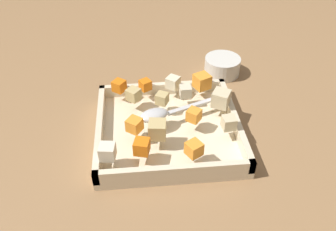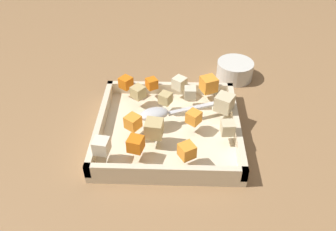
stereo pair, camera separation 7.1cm
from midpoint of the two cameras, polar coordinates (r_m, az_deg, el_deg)
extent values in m
plane|color=#936D47|center=(0.74, -3.27, -3.58)|extent=(4.00, 4.00, 0.00)
cube|color=beige|center=(0.74, -2.75, -2.78)|extent=(0.29, 0.27, 0.01)
cube|color=beige|center=(0.83, -3.33, 4.27)|extent=(0.29, 0.01, 0.03)
cube|color=beige|center=(0.64, -2.11, -9.17)|extent=(0.29, 0.01, 0.03)
cube|color=beige|center=(0.74, 7.92, -0.87)|extent=(0.01, 0.27, 0.03)
cube|color=beige|center=(0.74, -13.62, -2.19)|extent=(0.01, 0.27, 0.03)
cube|color=orange|center=(0.71, 1.27, 0.18)|extent=(0.03, 0.03, 0.02)
cube|color=orange|center=(0.81, -10.38, 4.61)|extent=(0.03, 0.03, 0.02)
cube|color=orange|center=(0.65, -7.40, -5.10)|extent=(0.03, 0.03, 0.03)
cube|color=orange|center=(0.69, -8.34, -1.62)|extent=(0.04, 0.04, 0.03)
cube|color=orange|center=(0.64, 0.99, -5.48)|extent=(0.04, 0.04, 0.03)
cube|color=orange|center=(0.80, 2.94, 5.39)|extent=(0.04, 0.04, 0.03)
cube|color=orange|center=(0.80, -6.21, 4.81)|extent=(0.03, 0.03, 0.02)
cube|color=beige|center=(0.75, 5.82, 2.62)|extent=(0.05, 0.05, 0.03)
cube|color=tan|center=(0.77, -8.21, 3.27)|extent=(0.04, 0.04, 0.03)
cube|color=tan|center=(0.76, -3.61, 2.64)|extent=(0.03, 0.03, 0.02)
cube|color=tan|center=(0.67, -4.76, -2.38)|extent=(0.04, 0.04, 0.03)
cube|color=beige|center=(0.70, 6.87, -1.27)|extent=(0.03, 0.03, 0.03)
cube|color=beige|center=(0.80, -1.76, 5.22)|extent=(0.04, 0.04, 0.03)
cube|color=beige|center=(0.78, 0.18, 3.80)|extent=(0.02, 0.02, 0.02)
cube|color=silver|center=(0.65, -12.83, -5.81)|extent=(0.03, 0.03, 0.03)
ellipsoid|color=silver|center=(0.72, -5.14, -0.06)|extent=(0.07, 0.06, 0.02)
cube|color=silver|center=(0.75, 1.95, 1.67)|extent=(0.13, 0.06, 0.01)
cylinder|color=silver|center=(0.93, 6.50, 7.80)|extent=(0.09, 0.09, 0.05)
camera|label=1|loc=(0.04, -92.86, -2.34)|focal=38.07mm
camera|label=2|loc=(0.04, 87.14, 2.34)|focal=38.07mm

